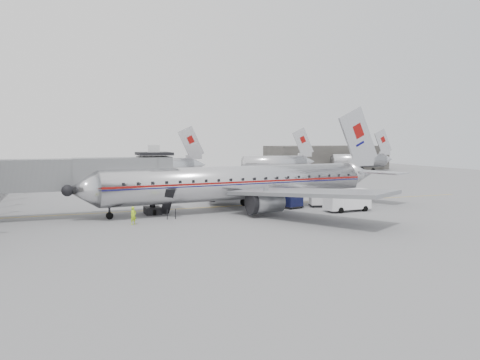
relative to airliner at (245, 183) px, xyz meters
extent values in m
plane|color=slate|center=(-0.74, -3.07, -2.96)|extent=(160.00, 160.00, 0.00)
cube|color=#373532|center=(44.26, 56.93, 0.04)|extent=(30.00, 12.00, 6.00)
cube|color=gold|center=(2.26, 2.93, -2.95)|extent=(60.00, 0.15, 0.01)
cube|color=slate|center=(-22.74, 0.53, 1.34)|extent=(12.00, 2.80, 3.00)
cube|color=slate|center=(-13.74, 0.53, 1.34)|extent=(8.00, 3.00, 3.10)
cube|color=slate|center=(-9.74, 0.93, 1.34)|extent=(3.20, 3.60, 3.20)
cube|color=black|center=(-9.74, 0.93, 3.24)|extent=(3.40, 3.80, 0.30)
cube|color=white|center=(-9.74, 0.93, 3.74)|extent=(1.20, 0.15, 0.80)
cylinder|color=black|center=(-10.04, 0.53, -1.56)|extent=(0.56, 0.56, 2.80)
cube|color=black|center=(-10.04, 0.53, -2.61)|extent=(1.60, 2.20, 0.70)
cylinder|color=black|center=(-10.04, -0.47, -2.66)|extent=(0.30, 0.60, 0.60)
cylinder|color=black|center=(-10.04, 1.53, -2.66)|extent=(0.30, 0.60, 0.60)
cube|color=black|center=(-8.94, -1.77, -1.46)|extent=(0.90, 3.20, 2.90)
cylinder|color=silver|center=(-2.74, 38.93, -0.36)|extent=(14.00, 3.20, 3.20)
cube|color=silver|center=(4.06, 38.93, 4.04)|extent=(5.17, 0.26, 6.52)
cylinder|color=black|center=(-7.24, 38.93, -2.46)|extent=(0.24, 0.24, 1.00)
cylinder|color=silver|center=(23.26, 42.93, -0.36)|extent=(14.00, 3.20, 3.20)
cube|color=silver|center=(30.06, 42.93, 4.04)|extent=(5.17, 0.26, 6.52)
cylinder|color=black|center=(18.76, 42.93, -2.46)|extent=(0.24, 0.24, 1.00)
cylinder|color=silver|center=(47.26, 46.93, -0.36)|extent=(14.00, 3.20, 3.20)
cube|color=silver|center=(54.06, 46.93, 4.04)|extent=(5.17, 0.26, 6.52)
cylinder|color=black|center=(42.76, 46.93, -2.46)|extent=(0.24, 0.24, 1.00)
cylinder|color=silver|center=(-0.74, -0.07, 0.01)|extent=(29.86, 6.46, 3.66)
cone|color=silver|center=(-16.97, -1.62, 0.01)|extent=(3.30, 3.92, 3.66)
cone|color=silver|center=(15.79, 1.51, 0.40)|extent=(4.26, 3.83, 3.47)
cube|color=maroon|center=(-0.74, -0.07, 0.26)|extent=(29.86, 6.51, 0.18)
cube|color=#0B0954|center=(-0.74, -0.07, 0.03)|extent=(29.86, 6.51, 0.10)
cube|color=silver|center=(15.49, 1.48, 4.95)|extent=(6.06, 0.87, 7.59)
cube|color=gray|center=(1.37, 9.06, -0.29)|extent=(10.18, 16.71, 1.17)
cube|color=gray|center=(3.06, -8.64, -0.29)|extent=(12.51, 16.44, 1.17)
cylinder|color=gray|center=(-0.73, 5.09, -1.52)|extent=(3.54, 2.39, 2.08)
cylinder|color=gray|center=(0.24, -5.14, -1.52)|extent=(3.54, 2.39, 2.08)
cylinder|color=black|center=(-14.51, -1.39, -2.31)|extent=(0.20, 0.20, 1.28)
cylinder|color=black|center=(0.98, 2.67, -2.26)|extent=(0.26, 0.26, 1.38)
cylinder|color=black|center=(0.98, 2.67, -2.51)|extent=(1.02, 0.44, 0.99)
cylinder|color=black|center=(1.47, -2.44, -2.26)|extent=(0.26, 0.26, 1.38)
cylinder|color=black|center=(1.47, -2.44, -2.51)|extent=(1.02, 0.44, 0.99)
cube|color=white|center=(10.45, -5.04, -1.65)|extent=(3.58, 2.11, 2.04)
cube|color=white|center=(8.03, -5.16, -2.03)|extent=(1.64, 1.92, 1.36)
cube|color=black|center=(8.03, -5.16, -1.45)|extent=(1.24, 1.70, 0.58)
cylinder|color=black|center=(8.36, -6.02, -2.65)|extent=(0.63, 0.27, 0.62)
cylinder|color=black|center=(8.28, -4.27, -2.65)|extent=(0.63, 0.27, 0.62)
cylinder|color=black|center=(11.46, -5.87, -2.65)|extent=(0.63, 0.27, 0.62)
cylinder|color=black|center=(11.38, -4.12, -2.65)|extent=(0.63, 0.27, 0.62)
cube|color=#0D1035|center=(5.26, -1.07, -2.02)|extent=(2.31, 1.98, 1.38)
cube|color=black|center=(5.26, -1.07, -2.76)|extent=(2.43, 2.11, 0.12)
cylinder|color=black|center=(4.68, -1.86, -2.81)|extent=(0.32, 0.20, 0.30)
cylinder|color=black|center=(6.19, -1.41, -2.81)|extent=(0.32, 0.20, 0.30)
cylinder|color=black|center=(4.34, -0.73, -2.81)|extent=(0.32, 0.20, 0.30)
cylinder|color=black|center=(5.84, -0.28, -2.81)|extent=(0.32, 0.20, 0.30)
cube|color=silver|center=(8.66, -1.07, -1.99)|extent=(2.39, 2.05, 1.42)
cube|color=black|center=(8.66, -1.07, -2.75)|extent=(2.51, 2.18, 0.12)
cylinder|color=black|center=(7.70, -1.42, -2.80)|extent=(0.33, 0.21, 0.30)
cylinder|color=black|center=(9.26, -1.89, -2.80)|extent=(0.33, 0.21, 0.30)
cylinder|color=black|center=(8.06, -0.25, -2.80)|extent=(0.33, 0.21, 0.30)
cylinder|color=black|center=(9.61, -0.72, -2.80)|extent=(0.33, 0.21, 0.30)
imported|color=#B6E81B|center=(-12.74, -5.02, -2.13)|extent=(0.72, 0.65, 1.64)
camera|label=1|loc=(-18.33, -47.42, 4.74)|focal=35.00mm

